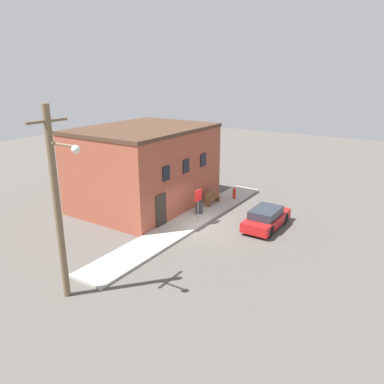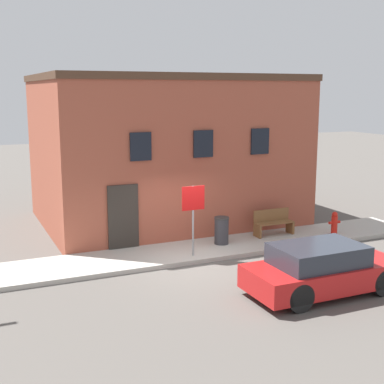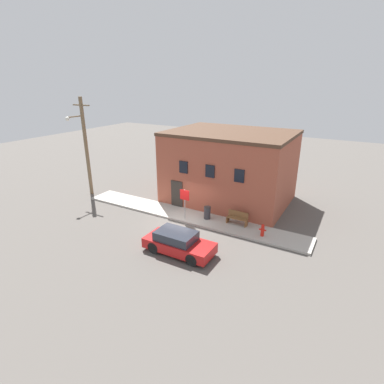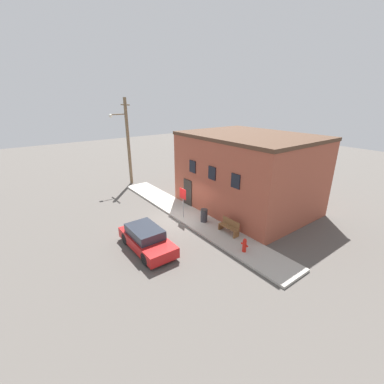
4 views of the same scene
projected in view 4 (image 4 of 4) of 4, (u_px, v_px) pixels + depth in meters
ground_plane at (177, 220)px, 18.15m from camera, size 80.00×80.00×0.00m
sidewalk at (189, 215)px, 18.72m from camera, size 17.49×2.13×0.14m
brick_building at (247, 172)px, 19.41m from camera, size 9.45×7.20×5.69m
fire_hydrant at (244, 245)px, 14.07m from camera, size 0.46×0.22×0.81m
stop_sign at (183, 197)px, 17.72m from camera, size 0.73×0.06×2.16m
bench at (229, 227)px, 16.03m from camera, size 1.42×0.44×0.89m
trash_bin at (204, 215)px, 17.50m from camera, size 0.49×0.49×0.90m
utility_pole at (127, 140)px, 24.49m from camera, size 1.80×1.77×8.19m
parked_car at (146, 239)px, 14.51m from camera, size 4.09×1.72×1.30m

